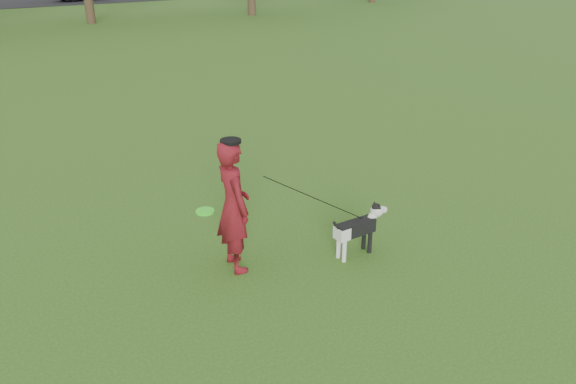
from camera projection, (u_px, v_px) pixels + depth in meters
ground at (321, 259)px, 7.69m from camera, size 120.00×120.00×0.00m
man at (233, 206)px, 7.17m from camera, size 0.49×0.69×1.78m
dog at (359, 226)px, 7.66m from camera, size 0.94×0.19×0.72m
man_held_items at (316, 199)px, 7.45m from camera, size 2.26×0.75×1.31m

